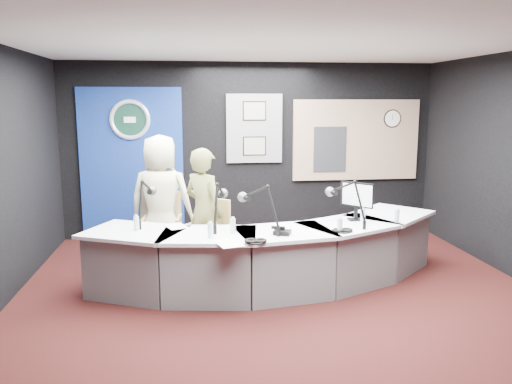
{
  "coord_description": "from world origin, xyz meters",
  "views": [
    {
      "loc": [
        -0.97,
        -5.26,
        2.19
      ],
      "look_at": [
        -0.2,
        0.8,
        1.1
      ],
      "focal_mm": 36.0,
      "sensor_mm": 36.0,
      "label": 1
    }
  ],
  "objects": [
    {
      "name": "ground",
      "position": [
        0.0,
        0.0,
        0.0
      ],
      "size": [
        6.0,
        6.0,
        0.0
      ],
      "primitive_type": "plane",
      "color": "black",
      "rests_on": "ground"
    },
    {
      "name": "ceiling",
      "position": [
        0.0,
        0.0,
        2.8
      ],
      "size": [
        6.0,
        6.0,
        0.02
      ],
      "primitive_type": "cube",
      "color": "silver",
      "rests_on": "ground"
    },
    {
      "name": "wall_back",
      "position": [
        0.0,
        3.0,
        1.4
      ],
      "size": [
        6.0,
        0.02,
        2.8
      ],
      "primitive_type": "cube",
      "color": "black",
      "rests_on": "ground"
    },
    {
      "name": "wall_front",
      "position": [
        0.0,
        -3.0,
        1.4
      ],
      "size": [
        6.0,
        0.02,
        2.8
      ],
      "primitive_type": "cube",
      "color": "black",
      "rests_on": "ground"
    },
    {
      "name": "broadcast_desk",
      "position": [
        -0.05,
        0.55,
        0.38
      ],
      "size": [
        4.5,
        1.9,
        0.75
      ],
      "primitive_type": null,
      "color": "silver",
      "rests_on": "ground"
    },
    {
      "name": "backdrop_panel",
      "position": [
        -1.9,
        2.97,
        1.25
      ],
      "size": [
        1.6,
        0.05,
        2.3
      ],
      "primitive_type": "cube",
      "color": "navy",
      "rests_on": "wall_back"
    },
    {
      "name": "agency_seal",
      "position": [
        -1.9,
        2.93,
        1.9
      ],
      "size": [
        0.63,
        0.07,
        0.63
      ],
      "primitive_type": "torus",
      "rotation": [
        1.57,
        0.0,
        0.0
      ],
      "color": "silver",
      "rests_on": "backdrop_panel"
    },
    {
      "name": "seal_center",
      "position": [
        -1.9,
        2.94,
        1.9
      ],
      "size": [
        0.48,
        0.01,
        0.48
      ],
      "primitive_type": "cylinder",
      "rotation": [
        1.57,
        0.0,
        0.0
      ],
      "color": "black",
      "rests_on": "backdrop_panel"
    },
    {
      "name": "pinboard",
      "position": [
        0.05,
        2.97,
        1.75
      ],
      "size": [
        0.9,
        0.04,
        1.1
      ],
      "primitive_type": "cube",
      "color": "slate",
      "rests_on": "wall_back"
    },
    {
      "name": "framed_photo_upper",
      "position": [
        0.05,
        2.94,
        2.03
      ],
      "size": [
        0.34,
        0.02,
        0.27
      ],
      "primitive_type": "cube",
      "color": "gray",
      "rests_on": "pinboard"
    },
    {
      "name": "framed_photo_lower",
      "position": [
        0.05,
        2.94,
        1.47
      ],
      "size": [
        0.34,
        0.02,
        0.27
      ],
      "primitive_type": "cube",
      "color": "gray",
      "rests_on": "pinboard"
    },
    {
      "name": "booth_window_frame",
      "position": [
        1.75,
        2.97,
        1.55
      ],
      "size": [
        2.12,
        0.06,
        1.32
      ],
      "primitive_type": "cube",
      "color": "#9F7C63",
      "rests_on": "wall_back"
    },
    {
      "name": "booth_glow",
      "position": [
        1.75,
        2.96,
        1.55
      ],
      "size": [
        2.0,
        0.02,
        1.2
      ],
      "primitive_type": "cube",
      "color": "#DBAD8A",
      "rests_on": "booth_window_frame"
    },
    {
      "name": "equipment_rack",
      "position": [
        1.3,
        2.94,
        1.4
      ],
      "size": [
        0.55,
        0.02,
        0.75
      ],
      "primitive_type": "cube",
      "color": "black",
      "rests_on": "booth_window_frame"
    },
    {
      "name": "wall_clock",
      "position": [
        2.35,
        2.94,
        1.9
      ],
      "size": [
        0.28,
        0.01,
        0.28
      ],
      "primitive_type": "cylinder",
      "rotation": [
        1.57,
        0.0,
        0.0
      ],
      "color": "white",
      "rests_on": "booth_window_frame"
    },
    {
      "name": "armchair_left",
      "position": [
        -1.38,
        1.57,
        0.49
      ],
      "size": [
        0.6,
        0.6,
        0.98
      ],
      "primitive_type": null,
      "rotation": [
        0.0,
        0.0,
        -0.09
      ],
      "color": "tan",
      "rests_on": "ground"
    },
    {
      "name": "armchair_right",
      "position": [
        -0.82,
        1.02,
        0.47
      ],
      "size": [
        0.74,
        0.74,
        0.93
      ],
      "primitive_type": null,
      "rotation": [
        0.0,
        0.0,
        -0.65
      ],
      "color": "tan",
      "rests_on": "ground"
    },
    {
      "name": "draped_jacket",
      "position": [
        -1.43,
        1.82,
        0.62
      ],
      "size": [
        0.51,
        0.15,
        0.7
      ],
      "primitive_type": "cube",
      "rotation": [
        0.0,
        0.0,
        -0.09
      ],
      "color": "gray",
      "rests_on": "armchair_left"
    },
    {
      "name": "person_man",
      "position": [
        -1.38,
        1.57,
        0.88
      ],
      "size": [
        0.96,
        0.74,
        1.76
      ],
      "primitive_type": "imported",
      "rotation": [
        0.0,
        0.0,
        2.91
      ],
      "color": "beige",
      "rests_on": "ground"
    },
    {
      "name": "person_woman",
      "position": [
        -0.82,
        1.02,
        0.81
      ],
      "size": [
        0.69,
        0.69,
        1.62
      ],
      "primitive_type": "imported",
      "rotation": [
        0.0,
        0.0,
        2.36
      ],
      "color": "olive",
      "rests_on": "ground"
    },
    {
      "name": "computer_monitor",
      "position": [
        1.01,
        0.64,
        1.07
      ],
      "size": [
        0.33,
        0.37,
        0.32
      ],
      "primitive_type": "cube",
      "rotation": [
        0.0,
        0.0,
        -0.84
      ],
      "color": "black",
      "rests_on": "broadcast_desk"
    },
    {
      "name": "desk_phone",
      "position": [
        -0.0,
        0.09,
        0.78
      ],
      "size": [
        0.22,
        0.2,
        0.04
      ],
      "primitive_type": "cube",
      "rotation": [
        0.0,
        0.0,
        -0.4
      ],
      "color": "black",
      "rests_on": "broadcast_desk"
    },
    {
      "name": "headphones_near",
      "position": [
        0.68,
        0.11,
        0.77
      ],
      "size": [
        0.21,
        0.21,
        0.04
      ],
      "primitive_type": "torus",
      "color": "black",
      "rests_on": "broadcast_desk"
    },
    {
      "name": "headphones_far",
      "position": [
        -0.33,
        -0.2,
        0.77
      ],
      "size": [
        0.21,
        0.21,
        0.03
      ],
      "primitive_type": "torus",
      "color": "black",
      "rests_on": "broadcast_desk"
    },
    {
      "name": "paper_stack",
      "position": [
        -1.16,
        0.61,
        0.75
      ],
      "size": [
        0.31,
        0.36,
        0.0
      ],
      "primitive_type": "cube",
      "rotation": [
        0.0,
        0.0,
        0.38
      ],
      "color": "white",
      "rests_on": "broadcast_desk"
    },
    {
      "name": "notepad",
      "position": [
        -0.61,
        -0.2,
        0.75
      ],
      "size": [
        0.32,
        0.39,
        0.0
      ],
      "primitive_type": "cube",
      "rotation": [
        0.0,
        0.0,
        0.27
      ],
      "color": "white",
      "rests_on": "broadcast_desk"
    },
    {
      "name": "boom_mic_a",
      "position": [
        -1.52,
        0.82,
        1.05
      ],
      "size": [
        0.22,
        0.73,
        0.6
      ],
      "primitive_type": null,
      "color": "black",
      "rests_on": "broadcast_desk"
    },
    {
      "name": "boom_mic_b",
      "position": [
        -0.66,
        0.5,
        1.05
      ],
      "size": [
        0.25,
        0.73,
        0.6
      ],
      "primitive_type": null,
      "color": "black",
      "rests_on": "broadcast_desk"
    },
    {
      "name": "boom_mic_c",
      "position": [
        -0.22,
        0.28,
        1.05
      ],
      "size": [
        0.45,
        0.64,
        0.6
      ],
      "primitive_type": null,
      "color": "black",
      "rests_on": "broadcast_desk"
    },
    {
      "name": "boom_mic_d",
      "position": [
        0.84,
        0.48,
        1.05
      ],
      "size": [
        0.37,
        0.69,
        0.6
      ],
      "primitive_type": null,
      "color": "black",
      "rests_on": "broadcast_desk"
    },
    {
      "name": "water_bottles",
      "position": [
        -0.07,
        0.3,
        0.84
      ],
      "size": [
        3.12,
        0.57,
        0.18
      ],
      "primitive_type": null,
      "color": "silver",
      "rests_on": "broadcast_desk"
    }
  ]
}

